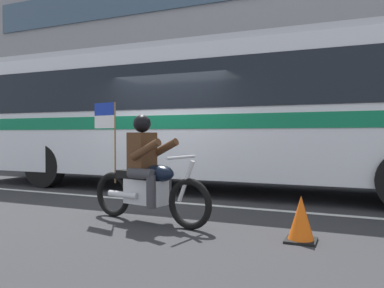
{
  "coord_description": "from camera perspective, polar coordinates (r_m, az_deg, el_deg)",
  "views": [
    {
      "loc": [
        3.54,
        -7.0,
        1.27
      ],
      "look_at": [
        0.62,
        -0.28,
        1.09
      ],
      "focal_mm": 35.71,
      "sensor_mm": 36.0,
      "label": 1
    }
  ],
  "objects": [
    {
      "name": "ground_plane",
      "position": [
        7.95,
        -3.37,
        -7.82
      ],
      "size": [
        60.0,
        60.0,
        0.0
      ],
      "primitive_type": "plane",
      "color": "#2B2B2D"
    },
    {
      "name": "lane_center_stripe",
      "position": [
        7.42,
        -5.49,
        -8.45
      ],
      "size": [
        26.6,
        0.14,
        0.01
      ],
      "primitive_type": "cube",
      "color": "silver",
      "rests_on": "ground_plane"
    },
    {
      "name": "motorcycle_with_rider",
      "position": [
        5.59,
        -6.73,
        -4.84
      ],
      "size": [
        2.17,
        0.71,
        1.78
      ],
      "color": "black",
      "rests_on": "ground_plane"
    },
    {
      "name": "sidewalk_curb",
      "position": [
        12.66,
        7.13,
        -4.04
      ],
      "size": [
        28.0,
        3.8,
        0.15
      ],
      "primitive_type": "cube",
      "color": "#A39E93",
      "rests_on": "ground_plane"
    },
    {
      "name": "office_building_facade",
      "position": [
        15.29,
        9.69,
        15.71
      ],
      "size": [
        28.0,
        0.89,
        10.1
      ],
      "color": "gray",
      "rests_on": "ground_plane"
    },
    {
      "name": "traffic_cone",
      "position": [
        4.8,
        15.97,
        -10.86
      ],
      "size": [
        0.36,
        0.36,
        0.55
      ],
      "color": "#EA590F",
      "rests_on": "ground_plane"
    },
    {
      "name": "transit_bus",
      "position": [
        8.69,
        4.34,
        5.43
      ],
      "size": [
        13.2,
        2.75,
        3.22
      ],
      "color": "silver",
      "rests_on": "ground_plane"
    }
  ]
}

